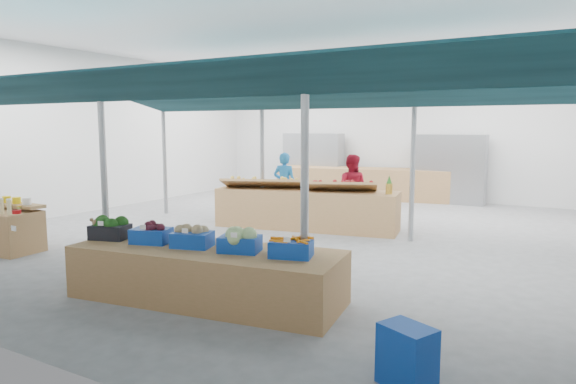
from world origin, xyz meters
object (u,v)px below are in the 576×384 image
fruit_counter (306,209)px  vendor_right (351,189)px  vendor_left (285,185)px  bottle_shelf (0,228)px  crate_stack (407,357)px  veg_counter (206,274)px

fruit_counter → vendor_right: bearing=50.8°
vendor_left → bottle_shelf: bearing=53.4°
fruit_counter → vendor_left: vendor_left is taller
bottle_shelf → crate_stack: 8.09m
crate_stack → vendor_left: 8.65m
bottle_shelf → crate_stack: bearing=-11.9°
bottle_shelf → fruit_counter: bottle_shelf is taller
vendor_left → veg_counter: bearing=100.5°
veg_counter → crate_stack: veg_counter is taller
veg_counter → vendor_left: size_ratio=2.21×
bottle_shelf → vendor_left: (2.76, 5.66, 0.39)m
bottle_shelf → fruit_counter: size_ratio=0.43×
veg_counter → crate_stack: 3.08m
bottle_shelf → vendor_left: vendor_left is taller
bottle_shelf → vendor_left: 6.31m
veg_counter → crate_stack: bearing=-25.3°
veg_counter → vendor_left: (-2.29, 5.96, 0.46)m
veg_counter → fruit_counter: (-1.09, 4.86, 0.09)m
veg_counter → vendor_right: bearing=86.5°
crate_stack → vendor_right: vendor_right is taller
veg_counter → vendor_right: (-0.49, 5.96, 0.46)m
crate_stack → veg_counter: bearing=162.9°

